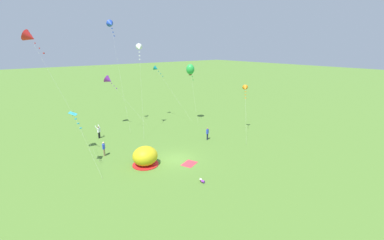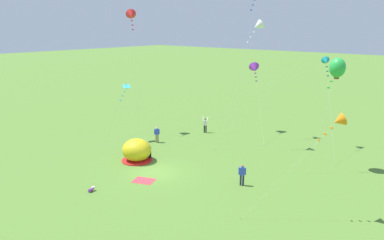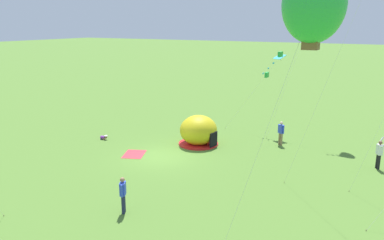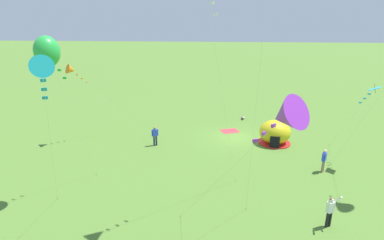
{
  "view_description": "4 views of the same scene",
  "coord_description": "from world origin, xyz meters",
  "px_view_note": "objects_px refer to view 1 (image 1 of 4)",
  "views": [
    {
      "loc": [
        -15.18,
        -21.98,
        12.43
      ],
      "look_at": [
        3.23,
        1.26,
        3.78
      ],
      "focal_mm": 24.0,
      "sensor_mm": 36.0,
      "label": 1
    },
    {
      "loc": [
        21.48,
        -20.63,
        12.15
      ],
      "look_at": [
        0.51,
        4.16,
        3.91
      ],
      "focal_mm": 35.0,
      "sensor_mm": 36.0,
      "label": 2
    },
    {
      "loc": [
        18.96,
        12.65,
        8.34
      ],
      "look_at": [
        0.19,
        2.4,
        2.79
      ],
      "focal_mm": 35.0,
      "sensor_mm": 36.0,
      "label": 3
    },
    {
      "loc": [
        1.28,
        26.24,
        10.16
      ],
      "look_at": [
        3.81,
        1.9,
        2.22
      ],
      "focal_mm": 28.0,
      "sensor_mm": 36.0,
      "label": 4
    }
  ],
  "objects_px": {
    "kite_white": "(139,48)",
    "kite_blue": "(111,24)",
    "kite_red": "(30,37)",
    "popup_tent": "(145,156)",
    "kite_teal": "(156,69)",
    "person_center_field": "(207,133)",
    "kite_purple": "(109,80)",
    "person_strolling": "(104,148)",
    "kite_cyan": "(75,117)",
    "kite_orange": "(245,88)",
    "toddler_crawling": "(202,181)",
    "kite_green": "(190,69)",
    "person_flying_kite": "(99,131)"
  },
  "relations": [
    {
      "from": "kite_orange",
      "to": "kite_blue",
      "type": "height_order",
      "value": "kite_blue"
    },
    {
      "from": "kite_blue",
      "to": "kite_cyan",
      "type": "bearing_deg",
      "value": -129.04
    },
    {
      "from": "person_center_field",
      "to": "kite_green",
      "type": "xyz_separation_m",
      "value": [
        3.63,
        8.41,
        7.76
      ]
    },
    {
      "from": "toddler_crawling",
      "to": "kite_orange",
      "type": "distance_m",
      "value": 18.12
    },
    {
      "from": "person_flying_kite",
      "to": "person_strolling",
      "type": "distance_m",
      "value": 6.48
    },
    {
      "from": "person_center_field",
      "to": "kite_white",
      "type": "height_order",
      "value": "kite_white"
    },
    {
      "from": "kite_cyan",
      "to": "popup_tent",
      "type": "bearing_deg",
      "value": -32.77
    },
    {
      "from": "kite_red",
      "to": "person_flying_kite",
      "type": "bearing_deg",
      "value": 33.42
    },
    {
      "from": "popup_tent",
      "to": "kite_white",
      "type": "bearing_deg",
      "value": 62.86
    },
    {
      "from": "popup_tent",
      "to": "person_strolling",
      "type": "xyz_separation_m",
      "value": [
        -2.6,
        5.15,
        -0.03
      ]
    },
    {
      "from": "kite_green",
      "to": "kite_orange",
      "type": "height_order",
      "value": "kite_green"
    },
    {
      "from": "kite_teal",
      "to": "kite_blue",
      "type": "bearing_deg",
      "value": -173.29
    },
    {
      "from": "toddler_crawling",
      "to": "kite_cyan",
      "type": "bearing_deg",
      "value": 127.96
    },
    {
      "from": "kite_teal",
      "to": "kite_red",
      "type": "bearing_deg",
      "value": -155.29
    },
    {
      "from": "person_center_field",
      "to": "kite_orange",
      "type": "height_order",
      "value": "kite_orange"
    },
    {
      "from": "toddler_crawling",
      "to": "person_strolling",
      "type": "bearing_deg",
      "value": 112.84
    },
    {
      "from": "kite_purple",
      "to": "kite_red",
      "type": "height_order",
      "value": "kite_red"
    },
    {
      "from": "kite_purple",
      "to": "person_center_field",
      "type": "bearing_deg",
      "value": -61.48
    },
    {
      "from": "kite_white",
      "to": "kite_blue",
      "type": "bearing_deg",
      "value": 123.7
    },
    {
      "from": "kite_cyan",
      "to": "kite_red",
      "type": "relative_size",
      "value": 0.45
    },
    {
      "from": "kite_purple",
      "to": "kite_blue",
      "type": "height_order",
      "value": "kite_blue"
    },
    {
      "from": "toddler_crawling",
      "to": "person_center_field",
      "type": "distance_m",
      "value": 11.54
    },
    {
      "from": "popup_tent",
      "to": "kite_green",
      "type": "distance_m",
      "value": 18.88
    },
    {
      "from": "person_strolling",
      "to": "kite_white",
      "type": "relative_size",
      "value": 0.14
    },
    {
      "from": "kite_white",
      "to": "kite_teal",
      "type": "xyz_separation_m",
      "value": [
        5.28,
        4.5,
        -3.44
      ]
    },
    {
      "from": "kite_red",
      "to": "kite_orange",
      "type": "bearing_deg",
      "value": -12.25
    },
    {
      "from": "person_strolling",
      "to": "kite_red",
      "type": "distance_m",
      "value": 13.44
    },
    {
      "from": "kite_purple",
      "to": "kite_blue",
      "type": "relative_size",
      "value": 0.51
    },
    {
      "from": "kite_cyan",
      "to": "kite_red",
      "type": "distance_m",
      "value": 8.56
    },
    {
      "from": "popup_tent",
      "to": "kite_orange",
      "type": "xyz_separation_m",
      "value": [
        17.39,
        1.34,
        5.42
      ]
    },
    {
      "from": "popup_tent",
      "to": "kite_blue",
      "type": "bearing_deg",
      "value": 77.45
    },
    {
      "from": "person_center_field",
      "to": "person_strolling",
      "type": "bearing_deg",
      "value": 164.81
    },
    {
      "from": "kite_teal",
      "to": "person_center_field",
      "type": "bearing_deg",
      "value": -92.27
    },
    {
      "from": "person_flying_kite",
      "to": "kite_white",
      "type": "bearing_deg",
      "value": -3.35
    },
    {
      "from": "person_center_field",
      "to": "kite_red",
      "type": "distance_m",
      "value": 22.64
    },
    {
      "from": "kite_white",
      "to": "kite_teal",
      "type": "bearing_deg",
      "value": 40.45
    },
    {
      "from": "kite_purple",
      "to": "kite_white",
      "type": "relative_size",
      "value": 0.64
    },
    {
      "from": "kite_blue",
      "to": "kite_purple",
      "type": "bearing_deg",
      "value": 116.39
    },
    {
      "from": "kite_blue",
      "to": "kite_white",
      "type": "distance_m",
      "value": 5.41
    },
    {
      "from": "kite_purple",
      "to": "kite_orange",
      "type": "bearing_deg",
      "value": -44.53
    },
    {
      "from": "kite_purple",
      "to": "kite_white",
      "type": "xyz_separation_m",
      "value": [
        2.99,
        -4.79,
        4.77
      ]
    },
    {
      "from": "person_strolling",
      "to": "kite_purple",
      "type": "distance_m",
      "value": 13.49
    },
    {
      "from": "person_flying_kite",
      "to": "kite_purple",
      "type": "bearing_deg",
      "value": 50.16
    },
    {
      "from": "kite_orange",
      "to": "kite_green",
      "type": "bearing_deg",
      "value": 111.24
    },
    {
      "from": "kite_blue",
      "to": "kite_orange",
      "type": "bearing_deg",
      "value": -43.24
    },
    {
      "from": "kite_orange",
      "to": "kite_white",
      "type": "xyz_separation_m",
      "value": [
        -11.73,
        9.69,
        5.67
      ]
    },
    {
      "from": "kite_red",
      "to": "popup_tent",
      "type": "bearing_deg",
      "value": -40.73
    },
    {
      "from": "kite_green",
      "to": "kite_red",
      "type": "xyz_separation_m",
      "value": [
        -21.96,
        -3.18,
        4.46
      ]
    },
    {
      "from": "popup_tent",
      "to": "kite_red",
      "type": "height_order",
      "value": "kite_red"
    },
    {
      "from": "kite_cyan",
      "to": "kite_teal",
      "type": "bearing_deg",
      "value": 35.63
    }
  ]
}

